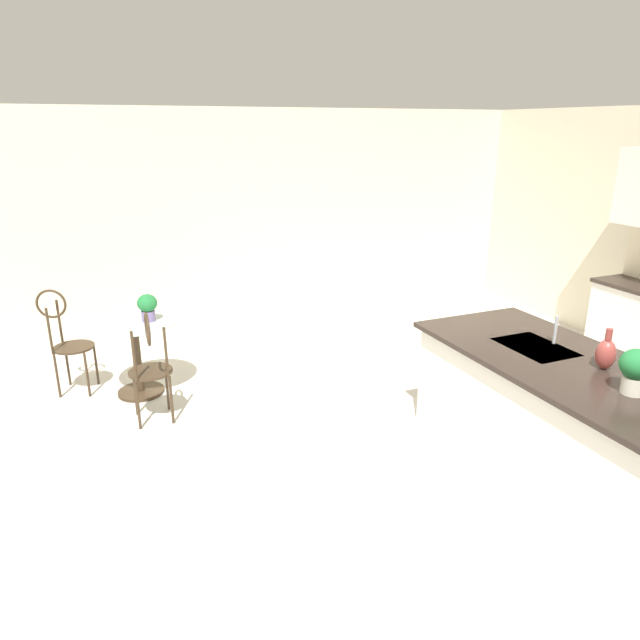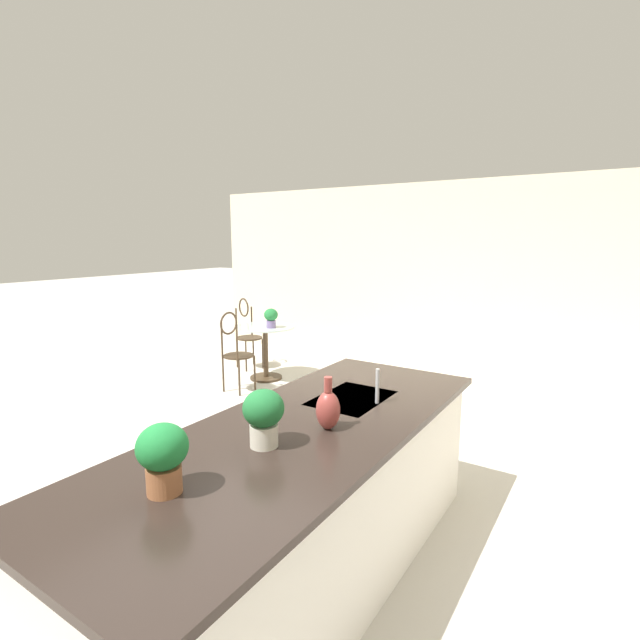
{
  "view_description": "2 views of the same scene",
  "coord_description": "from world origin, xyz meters",
  "px_view_note": "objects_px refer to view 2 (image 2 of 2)",
  "views": [
    {
      "loc": [
        2.81,
        -2.21,
        2.49
      ],
      "look_at": [
        -0.63,
        -0.74,
        1.22
      ],
      "focal_mm": 32.35,
      "sensor_mm": 36.0,
      "label": 1
    },
    {
      "loc": [
        2.27,
        2.24,
        1.93
      ],
      "look_at": [
        -1.01,
        0.12,
        1.24
      ],
      "focal_mm": 26.38,
      "sensor_mm": 36.0,
      "label": 2
    }
  ],
  "objects_px": {
    "potted_plant_counter_near": "(264,414)",
    "chair_by_island": "(247,330)",
    "chair_near_window": "(235,348)",
    "bistro_table": "(266,347)",
    "potted_plant_counter_far": "(163,454)",
    "vase_on_counter": "(328,409)",
    "potted_plant_on_table": "(271,317)"
  },
  "relations": [
    {
      "from": "potted_plant_counter_far",
      "to": "vase_on_counter",
      "type": "bearing_deg",
      "value": 166.72
    },
    {
      "from": "chair_near_window",
      "to": "potted_plant_on_table",
      "type": "xyz_separation_m",
      "value": [
        -0.62,
        0.09,
        0.32
      ]
    },
    {
      "from": "bistro_table",
      "to": "chair_near_window",
      "type": "height_order",
      "value": "chair_near_window"
    },
    {
      "from": "potted_plant_counter_near",
      "to": "vase_on_counter",
      "type": "relative_size",
      "value": 1.0
    },
    {
      "from": "potted_plant_on_table",
      "to": "vase_on_counter",
      "type": "relative_size",
      "value": 0.9
    },
    {
      "from": "bistro_table",
      "to": "chair_near_window",
      "type": "relative_size",
      "value": 0.77
    },
    {
      "from": "chair_by_island",
      "to": "potted_plant_counter_near",
      "type": "bearing_deg",
      "value": 42.75
    },
    {
      "from": "chair_by_island",
      "to": "vase_on_counter",
      "type": "bearing_deg",
      "value": 47.06
    },
    {
      "from": "potted_plant_counter_near",
      "to": "bistro_table",
      "type": "bearing_deg",
      "value": -140.47
    },
    {
      "from": "chair_by_island",
      "to": "potted_plant_on_table",
      "type": "bearing_deg",
      "value": 64.71
    },
    {
      "from": "bistro_table",
      "to": "chair_near_window",
      "type": "bearing_deg",
      "value": 4.3
    },
    {
      "from": "potted_plant_counter_far",
      "to": "vase_on_counter",
      "type": "xyz_separation_m",
      "value": [
        -0.9,
        0.21,
        -0.06
      ]
    },
    {
      "from": "chair_near_window",
      "to": "vase_on_counter",
      "type": "height_order",
      "value": "vase_on_counter"
    },
    {
      "from": "chair_by_island",
      "to": "potted_plant_counter_near",
      "type": "relative_size",
      "value": 3.62
    },
    {
      "from": "bistro_table",
      "to": "vase_on_counter",
      "type": "bearing_deg",
      "value": 44.42
    },
    {
      "from": "vase_on_counter",
      "to": "potted_plant_counter_near",
      "type": "bearing_deg",
      "value": -23.46
    },
    {
      "from": "potted_plant_counter_far",
      "to": "vase_on_counter",
      "type": "relative_size",
      "value": 1.01
    },
    {
      "from": "chair_by_island",
      "to": "potted_plant_counter_near",
      "type": "xyz_separation_m",
      "value": [
        3.51,
        3.24,
        0.51
      ]
    },
    {
      "from": "chair_near_window",
      "to": "potted_plant_counter_far",
      "type": "relative_size",
      "value": 3.6
    },
    {
      "from": "bistro_table",
      "to": "chair_by_island",
      "type": "bearing_deg",
      "value": -117.35
    },
    {
      "from": "bistro_table",
      "to": "potted_plant_counter_far",
      "type": "height_order",
      "value": "potted_plant_counter_far"
    },
    {
      "from": "vase_on_counter",
      "to": "bistro_table",
      "type": "bearing_deg",
      "value": -135.58
    },
    {
      "from": "potted_plant_on_table",
      "to": "potted_plant_counter_far",
      "type": "relative_size",
      "value": 0.9
    },
    {
      "from": "potted_plant_counter_far",
      "to": "potted_plant_counter_near",
      "type": "xyz_separation_m",
      "value": [
        -0.55,
        0.06,
        -0.0
      ]
    },
    {
      "from": "bistro_table",
      "to": "chair_near_window",
      "type": "xyz_separation_m",
      "value": [
        0.65,
        0.05,
        0.13
      ]
    },
    {
      "from": "potted_plant_on_table",
      "to": "potted_plant_counter_near",
      "type": "relative_size",
      "value": 0.9
    },
    {
      "from": "potted_plant_counter_near",
      "to": "chair_by_island",
      "type": "bearing_deg",
      "value": -137.25
    },
    {
      "from": "potted_plant_counter_near",
      "to": "chair_near_window",
      "type": "bearing_deg",
      "value": -134.5
    },
    {
      "from": "bistro_table",
      "to": "potted_plant_counter_near",
      "type": "relative_size",
      "value": 2.78
    },
    {
      "from": "chair_near_window",
      "to": "potted_plant_counter_near",
      "type": "height_order",
      "value": "potted_plant_counter_near"
    },
    {
      "from": "bistro_table",
      "to": "potted_plant_counter_far",
      "type": "distance_m",
      "value": 4.59
    },
    {
      "from": "potted_plant_on_table",
      "to": "potted_plant_counter_far",
      "type": "height_order",
      "value": "potted_plant_counter_far"
    }
  ]
}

